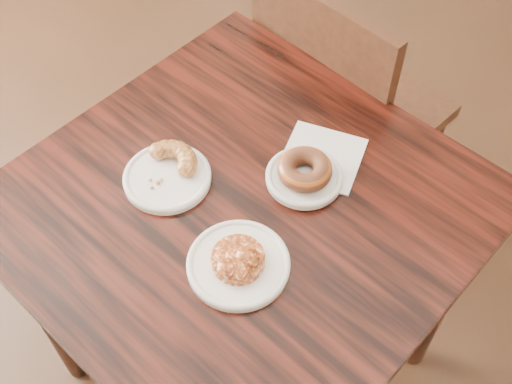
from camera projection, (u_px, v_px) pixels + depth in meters
The scene contains 10 objects.
floor at pixel (192, 360), 1.78m from camera, with size 5.00×5.00×0.00m, color black.
cafe_table at pixel (245, 297), 1.48m from camera, with size 0.79×0.79×0.75m, color black.
chair_far at pixel (356, 110), 1.74m from camera, with size 0.44×0.44×0.90m, color black, non-canonical shape.
napkin at pixel (322, 157), 1.25m from camera, with size 0.15×0.15×0.00m, color white.
plate_donut at pixel (304, 177), 1.21m from camera, with size 0.15×0.15×0.01m, color silver.
plate_cruller at pixel (167, 178), 1.21m from camera, with size 0.17×0.17×0.01m, color white.
plate_fritter at pixel (238, 264), 1.10m from camera, with size 0.18×0.18×0.01m, color white.
glazed_donut at pixel (305, 169), 1.19m from camera, with size 0.10×0.10×0.04m, color #8D3614.
apple_fritter at pixel (238, 258), 1.08m from camera, with size 0.13×0.13×0.03m, color #431A07, non-canonical shape.
cruller_fragment at pixel (166, 170), 1.19m from camera, with size 0.12×0.12×0.03m, color brown, non-canonical shape.
Camera 1 is at (0.47, -0.55, 1.71)m, focal length 45.00 mm.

